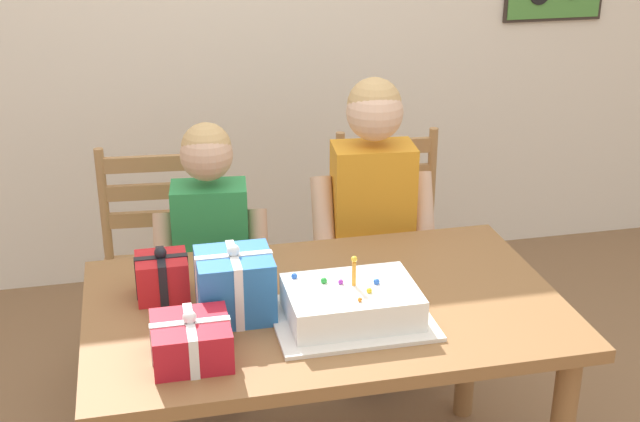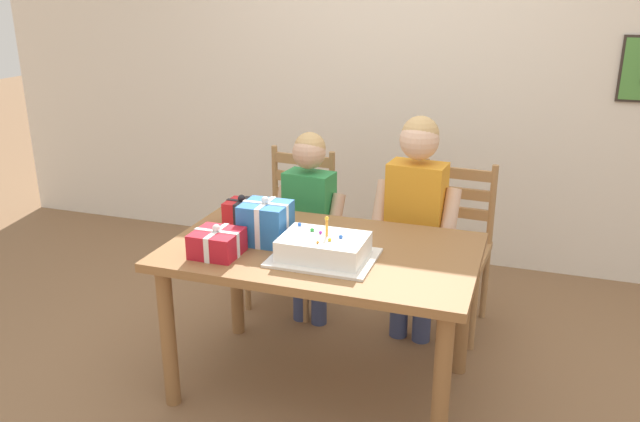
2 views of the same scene
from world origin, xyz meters
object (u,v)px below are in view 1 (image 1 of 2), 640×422
Objects in this scene: chair_right at (392,249)px; child_younger at (211,244)px; dining_table at (325,332)px; gift_box_corner_small at (162,276)px; gift_box_red_large at (191,341)px; birthday_cake at (351,305)px; chair_left at (157,272)px; child_older at (372,210)px; gift_box_beside_cake at (235,285)px.

child_younger is at bearing -162.40° from chair_right.
dining_table is 0.96m from chair_right.
gift_box_corner_small is 0.18× the size of chair_right.
gift_box_red_large is at bearing -129.76° from chair_right.
birthday_cake is 0.57m from gift_box_corner_small.
gift_box_corner_small is (-0.51, 0.26, 0.02)m from birthday_cake.
child_older reaches higher than chair_left.
gift_box_corner_small is at bearing -89.58° from chair_left.
child_older reaches higher than child_younger.
chair_left is (-0.46, 0.82, -0.16)m from dining_table.
dining_table is 0.20m from birthday_cake.
child_older is 1.11× the size of child_younger.
child_younger is (-0.58, 0.00, -0.08)m from child_older.
child_older reaches higher than chair_right.
chair_left is at bearing 163.08° from child_older.
child_younger is at bearing 67.59° from gift_box_corner_small.
chair_left is (-0.00, 0.68, -0.32)m from gift_box_corner_small.
gift_box_corner_small is 0.89m from child_older.
dining_table is at bearing -117.84° from child_older.
birthday_cake is at bearing -18.20° from gift_box_beside_cake.
child_older reaches higher than birthday_cake.
birthday_cake is at bearing -61.56° from chair_left.
dining_table is at bearing 3.65° from gift_box_beside_cake.
birthday_cake is 1.08m from chair_right.
gift_box_beside_cake is 0.18× the size of child_older.
birthday_cake is 2.14× the size of gift_box_red_large.
chair_right is 0.80m from child_younger.
birthday_cake is 1.11m from chair_left.
dining_table is 6.73× the size of gift_box_red_large.
chair_right is (0.93, 0.00, 0.00)m from chair_left.
chair_right reaches higher than dining_table.
dining_table is 3.14× the size of birthday_cake.
gift_box_beside_cake is at bearing -133.45° from child_older.
child_younger reaches higher than dining_table.
gift_box_corner_small is at bearing -143.56° from chair_right.
birthday_cake is 0.33m from gift_box_beside_cake.
chair_right is (0.42, 0.94, -0.31)m from birthday_cake.
child_younger reaches higher than chair_left.
gift_box_red_large is at bearing -124.23° from gift_box_beside_cake.
child_younger is at bearing 90.91° from gift_box_beside_cake.
dining_table is 1.25× the size of child_younger.
child_older is (0.31, 0.59, 0.12)m from dining_table.
gift_box_corner_small is at bearing -149.74° from child_older.
gift_box_beside_cake is at bearing -131.01° from chair_right.
birthday_cake is 1.99× the size of gift_box_beside_cake.
child_older is at bearing 69.68° from birthday_cake.
gift_box_corner_small is 0.75m from chair_left.
child_older is (0.77, -0.24, 0.28)m from chair_left.
chair_left reaches higher than birthday_cake.
child_older is 0.59m from child_younger.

